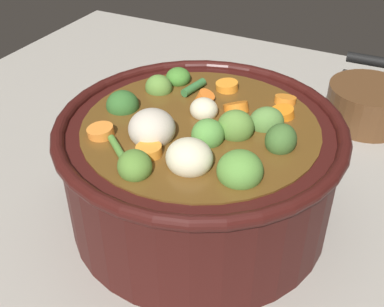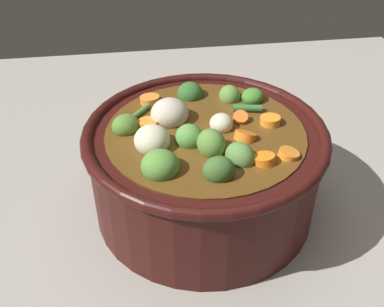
% 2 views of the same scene
% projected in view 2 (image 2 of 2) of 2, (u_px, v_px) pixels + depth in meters
% --- Properties ---
extents(ground_plane, '(1.10, 1.10, 0.00)m').
position_uv_depth(ground_plane, '(204.00, 205.00, 0.65)').
color(ground_plane, '#9E998E').
extents(cooking_pot, '(0.32, 0.32, 0.16)m').
position_uv_depth(cooking_pot, '(204.00, 166.00, 0.61)').
color(cooking_pot, '#38110F').
rests_on(cooking_pot, ground_plane).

